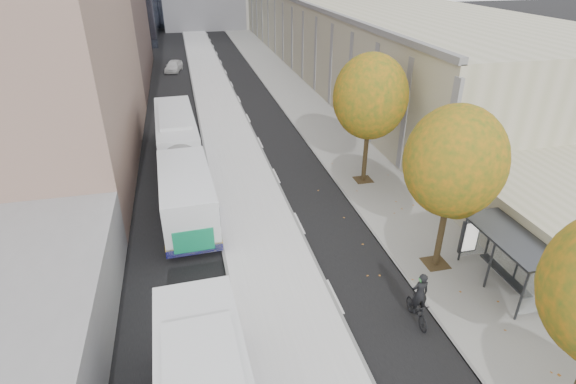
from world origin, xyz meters
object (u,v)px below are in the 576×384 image
object	(u,v)px
bus_far	(180,156)
distant_car	(174,66)
cyclist	(418,304)
bus_shelter	(514,244)

from	to	relation	value
bus_far	distant_car	xyz separation A→B (m)	(-0.20, 30.87, -0.95)
bus_far	cyclist	distance (m)	17.22
bus_shelter	bus_far	world-z (taller)	bus_far
bus_far	distant_car	bearing A→B (deg)	88.12
bus_shelter	cyclist	bearing A→B (deg)	-167.29
distant_car	bus_shelter	bearing A→B (deg)	-59.24
bus_far	cyclist	xyz separation A→B (m)	(8.59, -14.90, -0.77)
bus_shelter	bus_far	bearing A→B (deg)	133.85
bus_shelter	cyclist	distance (m)	5.00
bus_shelter	distant_car	size ratio (longest dim) A/B	1.10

